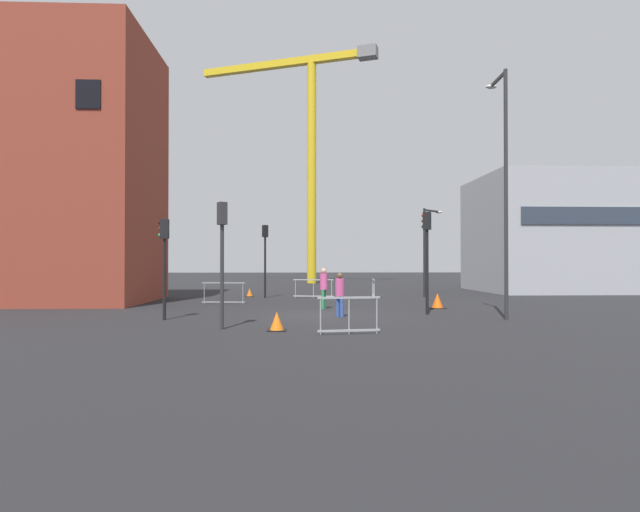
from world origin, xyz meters
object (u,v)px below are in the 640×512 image
(streetlamp_tall, at_px, (504,176))
(pedestrian_waiting, at_px, (324,285))
(traffic_light_near, at_px, (164,252))
(traffic_cone_striped, at_px, (250,293))
(construction_crane, at_px, (307,130))
(traffic_light_crosswalk, at_px, (427,246))
(traffic_cone_orange, at_px, (277,322))
(traffic_light_island, at_px, (222,244))
(streetlamp_short, at_px, (427,243))
(pedestrian_walking, at_px, (340,291))
(traffic_light_median, at_px, (265,249))
(traffic_cone_on_verge, at_px, (437,301))

(streetlamp_tall, xyz_separation_m, pedestrian_waiting, (-6.40, 4.29, -4.16))
(traffic_light_near, relative_size, traffic_cone_striped, 7.32)
(construction_crane, bearing_deg, traffic_light_crosswalk, -81.88)
(streetlamp_tall, distance_m, traffic_cone_orange, 9.95)
(traffic_light_near, bearing_deg, traffic_light_island, -46.81)
(streetlamp_short, xyz_separation_m, traffic_light_near, (-12.50, -11.80, -0.79))
(traffic_light_near, distance_m, pedestrian_walking, 6.59)
(traffic_light_near, height_order, traffic_cone_striped, traffic_light_near)
(streetlamp_tall, relative_size, traffic_light_crosswalk, 2.23)
(streetlamp_short, xyz_separation_m, traffic_light_crosswalk, (-2.59, -10.28, -0.52))
(streetlamp_short, height_order, traffic_cone_striped, streetlamp_short)
(traffic_light_median, distance_m, traffic_cone_striped, 2.97)
(traffic_cone_striped, xyz_separation_m, traffic_cone_on_verge, (9.18, -8.12, 0.10))
(streetlamp_tall, relative_size, traffic_cone_striped, 18.37)
(traffic_light_near, xyz_separation_m, traffic_light_island, (2.45, -2.61, 0.20))
(streetlamp_tall, xyz_separation_m, traffic_light_near, (-12.33, 0.22, -2.76))
(construction_crane, height_order, traffic_cone_striped, construction_crane)
(construction_crane, distance_m, traffic_light_crosswalk, 32.90)
(traffic_light_island, bearing_deg, pedestrian_waiting, 62.50)
(traffic_light_island, height_order, traffic_light_median, traffic_light_median)
(streetlamp_short, bearing_deg, construction_crane, 109.11)
(pedestrian_walking, bearing_deg, traffic_light_median, 108.46)
(traffic_light_median, bearing_deg, streetlamp_short, 3.38)
(traffic_light_near, xyz_separation_m, traffic_cone_striped, (1.86, 12.27, -2.23))
(streetlamp_short, distance_m, traffic_light_near, 17.20)
(traffic_light_crosswalk, bearing_deg, traffic_light_island, -150.99)
(streetlamp_tall, distance_m, traffic_cone_on_verge, 6.68)
(streetlamp_short, distance_m, traffic_light_island, 17.58)
(traffic_light_median, relative_size, pedestrian_walking, 2.53)
(streetlamp_tall, distance_m, pedestrian_walking, 7.37)
(streetlamp_tall, bearing_deg, traffic_light_median, 129.58)
(traffic_light_island, height_order, traffic_cone_on_verge, traffic_light_island)
(traffic_cone_on_verge, bearing_deg, traffic_cone_striped, 138.49)
(traffic_light_near, height_order, traffic_light_median, traffic_light_median)
(construction_crane, bearing_deg, traffic_light_near, -100.02)
(traffic_cone_on_verge, bearing_deg, streetlamp_short, 79.21)
(construction_crane, height_order, traffic_cone_on_verge, construction_crane)
(traffic_light_crosswalk, height_order, traffic_cone_striped, traffic_light_crosswalk)
(streetlamp_tall, xyz_separation_m, traffic_light_median, (-9.47, 11.45, -2.40))
(pedestrian_walking, xyz_separation_m, traffic_cone_orange, (-2.21, -3.75, -0.70))
(streetlamp_short, bearing_deg, pedestrian_waiting, -130.34)
(pedestrian_waiting, relative_size, traffic_cone_orange, 3.11)
(traffic_light_near, xyz_separation_m, traffic_cone_on_verge, (11.04, 4.15, -2.13))
(traffic_light_median, relative_size, traffic_cone_on_verge, 6.14)
(streetlamp_tall, xyz_separation_m, traffic_cone_orange, (-8.16, -2.84, -4.95))
(traffic_light_median, xyz_separation_m, pedestrian_walking, (3.52, -10.54, -1.85))
(traffic_light_island, distance_m, traffic_cone_orange, 2.97)
(pedestrian_waiting, bearing_deg, traffic_light_crosswalk, -32.56)
(streetlamp_tall, relative_size, traffic_cone_orange, 15.66)
(streetlamp_tall, height_order, pedestrian_walking, streetlamp_tall)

